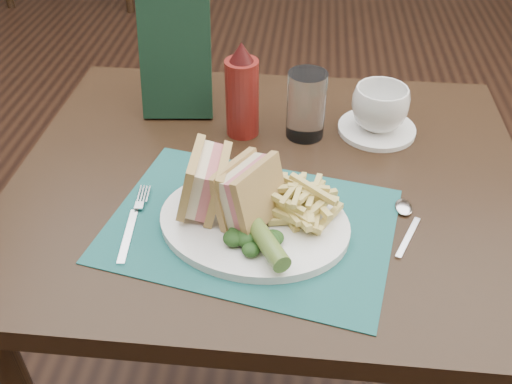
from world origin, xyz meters
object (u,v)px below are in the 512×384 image
at_px(sandwich_half_b, 238,187).
at_px(coffee_cup, 380,108).
at_px(table_main, 268,311).
at_px(plate, 254,223).
at_px(saucer, 377,129).
at_px(check_presenter, 176,60).
at_px(ketchup_bottle, 242,90).
at_px(placemat, 251,225).
at_px(sandwich_half_a, 191,180).
at_px(drinking_glass, 306,105).

distance_m(sandwich_half_b, coffee_cup, 0.37).
height_order(table_main, plate, plate).
relative_size(saucer, check_presenter, 0.66).
xyz_separation_m(sandwich_half_b, ketchup_bottle, (-0.03, 0.26, 0.02)).
bearing_deg(check_presenter, ketchup_bottle, -32.80).
distance_m(placemat, ketchup_bottle, 0.29).
relative_size(table_main, ketchup_bottle, 4.84).
height_order(table_main, placemat, placemat).
xyz_separation_m(table_main, ketchup_bottle, (-0.07, 0.13, 0.47)).
height_order(sandwich_half_a, ketchup_bottle, ketchup_bottle).
relative_size(sandwich_half_b, check_presenter, 0.45).
distance_m(saucer, drinking_glass, 0.15).
distance_m(table_main, saucer, 0.46).
distance_m(drinking_glass, ketchup_bottle, 0.12).
bearing_deg(ketchup_bottle, check_presenter, 152.86).
bearing_deg(drinking_glass, placemat, -105.53).
distance_m(sandwich_half_a, saucer, 0.42).
bearing_deg(placemat, plate, -34.70).
xyz_separation_m(table_main, placemat, (-0.02, -0.14, 0.38)).
height_order(drinking_glass, check_presenter, check_presenter).
bearing_deg(coffee_cup, drinking_glass, -169.69).
relative_size(saucer, ketchup_bottle, 0.81).
relative_size(placemat, saucer, 2.92).
height_order(sandwich_half_b, check_presenter, check_presenter).
relative_size(ketchup_bottle, check_presenter, 0.82).
bearing_deg(plate, table_main, 94.98).
bearing_deg(check_presenter, saucer, -11.68).
bearing_deg(coffee_cup, placemat, -125.91).
xyz_separation_m(table_main, sandwich_half_a, (-0.11, -0.12, 0.44)).
relative_size(sandwich_half_a, sandwich_half_b, 1.01).
xyz_separation_m(sandwich_half_b, saucer, (0.23, 0.29, -0.06)).
height_order(table_main, sandwich_half_b, sandwich_half_b).
bearing_deg(saucer, check_presenter, 173.99).
height_order(sandwich_half_a, check_presenter, check_presenter).
bearing_deg(sandwich_half_b, coffee_cup, 81.76).
bearing_deg(sandwich_half_a, placemat, -11.37).
height_order(saucer, coffee_cup, coffee_cup).
xyz_separation_m(placemat, plate, (0.01, -0.00, 0.01)).
distance_m(placemat, saucer, 0.37).
relative_size(table_main, coffee_cup, 8.40).
bearing_deg(coffee_cup, table_main, -140.73).
bearing_deg(ketchup_bottle, saucer, 6.38).
bearing_deg(sandwich_half_a, table_main, 45.64).
xyz_separation_m(sandwich_half_b, drinking_glass, (0.09, 0.26, -0.00)).
distance_m(table_main, placemat, 0.40).
xyz_separation_m(plate, coffee_cup, (0.21, 0.30, 0.04)).
xyz_separation_m(saucer, coffee_cup, (0.00, 0.00, 0.05)).
height_order(placemat, drinking_glass, drinking_glass).
height_order(table_main, sandwich_half_a, sandwich_half_a).
bearing_deg(plate, coffee_cup, 66.13).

